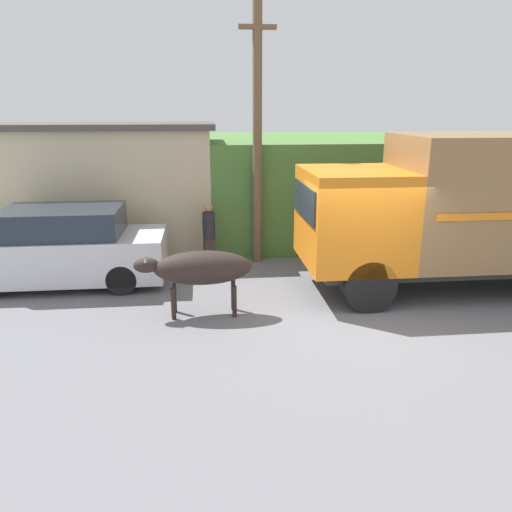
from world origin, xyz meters
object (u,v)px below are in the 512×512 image
at_px(brown_cow, 200,268).
at_px(pedestrian_on_hill, 209,232).
at_px(utility_pole, 257,131).
at_px(cargo_truck, 469,207).
at_px(parked_suv, 61,248).

height_order(brown_cow, pedestrian_on_hill, pedestrian_on_hill).
bearing_deg(utility_pole, cargo_truck, -31.22).
distance_m(brown_cow, utility_pole, 4.47).
xyz_separation_m(cargo_truck, utility_pole, (-4.30, 2.60, 1.51)).
bearing_deg(parked_suv, cargo_truck, -9.11).
relative_size(brown_cow, utility_pole, 0.35).
bearing_deg(pedestrian_on_hill, cargo_truck, 141.66).
distance_m(cargo_truck, brown_cow, 5.91).
bearing_deg(utility_pole, parked_suv, -164.12).
relative_size(cargo_truck, utility_pole, 1.05).
distance_m(brown_cow, parked_suv, 3.80).
bearing_deg(parked_suv, brown_cow, -35.09).
relative_size(brown_cow, parked_suv, 0.48).
xyz_separation_m(parked_suv, utility_pole, (4.62, 1.32, 2.52)).
relative_size(cargo_truck, brown_cow, 3.04).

